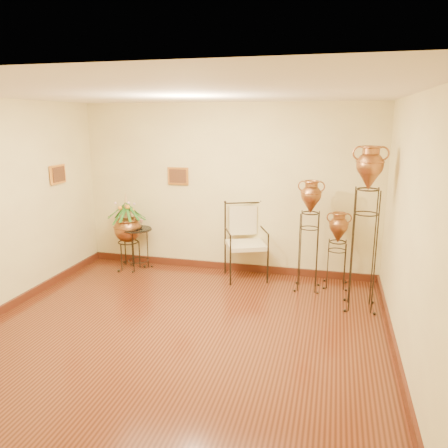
% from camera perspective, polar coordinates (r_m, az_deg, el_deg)
% --- Properties ---
extents(ground, '(5.00, 5.00, 0.00)m').
position_cam_1_polar(ground, '(5.43, -6.17, -14.40)').
color(ground, '#612C17').
rests_on(ground, ground).
extents(room_shell, '(5.02, 5.02, 2.81)m').
position_cam_1_polar(room_shell, '(4.87, -6.72, 3.96)').
color(room_shell, beige).
rests_on(room_shell, ground).
extents(amphora_tall, '(0.58, 0.58, 2.23)m').
position_cam_1_polar(amphora_tall, '(6.06, 17.95, -0.45)').
color(amphora_tall, black).
rests_on(amphora_tall, ground).
extents(amphora_mid, '(0.46, 0.46, 1.69)m').
position_cam_1_polar(amphora_mid, '(6.63, 11.06, -1.41)').
color(amphora_mid, black).
rests_on(amphora_mid, ground).
extents(amphora_short, '(0.47, 0.47, 1.19)m').
position_cam_1_polar(amphora_short, '(6.90, 14.57, -3.24)').
color(amphora_short, black).
rests_on(amphora_short, ground).
extents(planter_urn, '(0.94, 0.94, 1.35)m').
position_cam_1_polar(planter_urn, '(7.66, -12.52, -0.22)').
color(planter_urn, black).
rests_on(planter_urn, ground).
extents(armchair, '(0.88, 0.86, 1.22)m').
position_cam_1_polar(armchair, '(7.03, 2.89, -2.35)').
color(armchair, black).
rests_on(armchair, ground).
extents(side_table, '(0.59, 0.59, 0.91)m').
position_cam_1_polar(side_table, '(7.68, -11.21, -3.05)').
color(side_table, black).
rests_on(side_table, ground).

